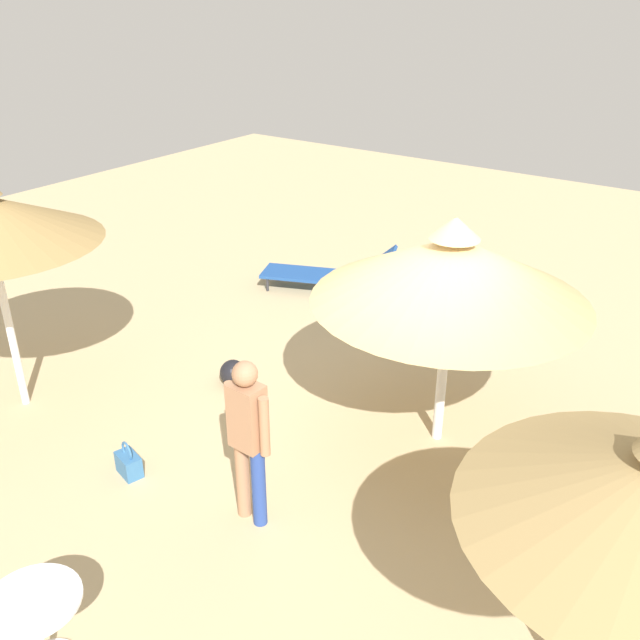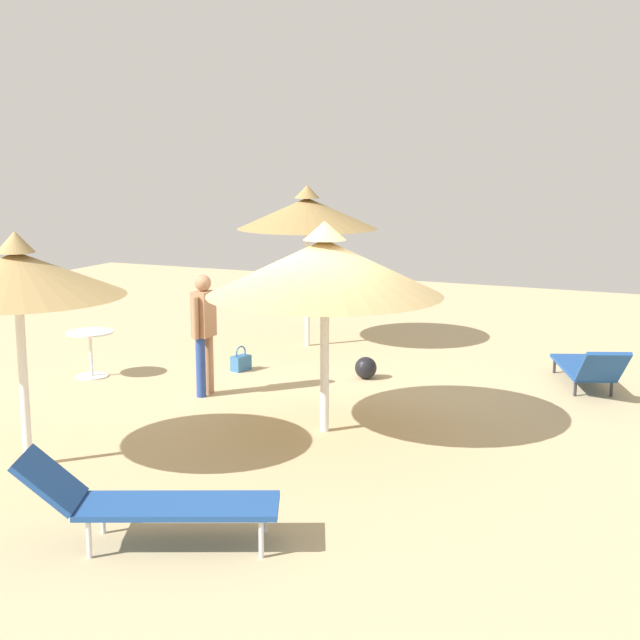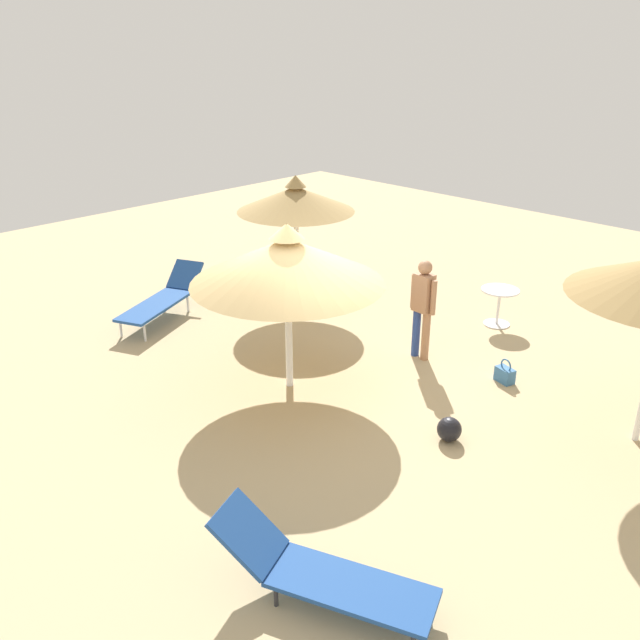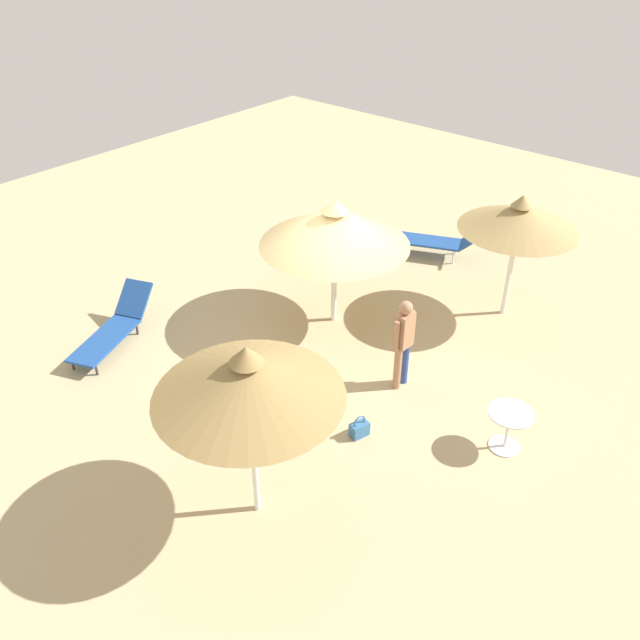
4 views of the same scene
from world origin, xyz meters
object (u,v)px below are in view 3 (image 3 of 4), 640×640
object	(u,v)px
lounge_chair_near_left	(318,571)
person_standing_near_right	(423,303)
handbag	(505,374)
beach_ball	(449,429)
parasol_umbrella_front	(296,199)
side_table_round	(499,300)
parasol_umbrella_far_left	(287,261)
lounge_chair_center	(163,298)

from	to	relation	value
lounge_chair_near_left	person_standing_near_right	bearing A→B (deg)	-63.38
person_standing_near_right	handbag	world-z (taller)	person_standing_near_right
beach_ball	parasol_umbrella_front	bearing A→B (deg)	-21.60
handbag	beach_ball	distance (m)	1.94
handbag	side_table_round	size ratio (longest dim) A/B	0.56
person_standing_near_right	side_table_round	size ratio (longest dim) A/B	2.43
parasol_umbrella_front	handbag	world-z (taller)	parasol_umbrella_front
parasol_umbrella_far_left	parasol_umbrella_front	bearing A→B (deg)	-45.38
parasol_umbrella_front	beach_ball	bearing A→B (deg)	158.40
person_standing_near_right	handbag	xyz separation A→B (m)	(-1.43, -0.23, -0.83)
lounge_chair_near_left	side_table_round	bearing A→B (deg)	-72.24
person_standing_near_right	handbag	distance (m)	1.67
parasol_umbrella_front	parasol_umbrella_far_left	bearing A→B (deg)	134.62
parasol_umbrella_far_left	lounge_chair_near_left	size ratio (longest dim) A/B	1.27
lounge_chair_center	parasol_umbrella_far_left	bearing A→B (deg)	178.25
parasol_umbrella_far_left	handbag	size ratio (longest dim) A/B	7.20
lounge_chair_near_left	handbag	xyz separation A→B (m)	(0.95, -4.98, -0.20)
parasol_umbrella_far_left	person_standing_near_right	bearing A→B (deg)	-111.03
parasol_umbrella_far_left	parasol_umbrella_front	size ratio (longest dim) A/B	1.11
lounge_chair_near_left	person_standing_near_right	xyz separation A→B (m)	(2.38, -4.75, 0.63)
lounge_chair_near_left	side_table_round	xyz separation A→B (m)	(2.18, -6.82, 0.15)
person_standing_near_right	handbag	bearing A→B (deg)	-170.88
person_standing_near_right	beach_ball	size ratio (longest dim) A/B	5.14
handbag	beach_ball	bearing A→B (deg)	99.05
lounge_chair_center	handbag	xyz separation A→B (m)	(-5.79, -2.26, -0.28)
parasol_umbrella_front	side_table_round	world-z (taller)	parasol_umbrella_front
parasol_umbrella_far_left	beach_ball	size ratio (longest dim) A/B	8.56
parasol_umbrella_far_left	beach_ball	distance (m)	3.17
parasol_umbrella_far_left	lounge_chair_near_left	bearing A→B (deg)	140.83
parasol_umbrella_far_left	side_table_round	size ratio (longest dim) A/B	4.05
parasol_umbrella_front	side_table_round	bearing A→B (deg)	-152.17
handbag	beach_ball	world-z (taller)	handbag
handbag	person_standing_near_right	bearing A→B (deg)	9.12
beach_ball	lounge_chair_near_left	bearing A→B (deg)	101.91
beach_ball	lounge_chair_center	bearing A→B (deg)	3.26
person_standing_near_right	side_table_round	xyz separation A→B (m)	(-0.20, -2.07, -0.48)
parasol_umbrella_far_left	handbag	xyz separation A→B (m)	(-2.25, -2.37, -1.84)
lounge_chair_near_left	side_table_round	world-z (taller)	lounge_chair_near_left
lounge_chair_center	lounge_chair_near_left	bearing A→B (deg)	158.05
parasol_umbrella_far_left	parasol_umbrella_front	xyz separation A→B (m)	(2.38, -2.41, 0.08)
handbag	parasol_umbrella_far_left	bearing A→B (deg)	46.46
lounge_chair_near_left	handbag	bearing A→B (deg)	-79.18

